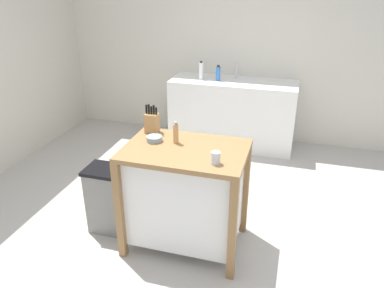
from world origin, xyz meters
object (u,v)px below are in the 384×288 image
object	(u,v)px
knife_block	(152,122)
bottle_spray_cleaner	(201,71)
pepper_grinder	(176,133)
trash_bin	(109,199)
kitchen_island	(185,192)
bowl_stoneware_deep	(154,139)
drinking_cup	(216,158)
bottle_dish_soap	(218,73)
sink_faucet	(236,70)

from	to	relation	value
knife_block	bottle_spray_cleaner	bearing A→B (deg)	92.29
bottle_spray_cleaner	knife_block	bearing A→B (deg)	-87.71
pepper_grinder	bottle_spray_cleaner	bearing A→B (deg)	99.41
knife_block	trash_bin	bearing A→B (deg)	-146.83
kitchen_island	bowl_stoneware_deep	bearing A→B (deg)	167.23
drinking_cup	pepper_grinder	bearing A→B (deg)	146.17
pepper_grinder	kitchen_island	bearing A→B (deg)	-37.80
bowl_stoneware_deep	knife_block	bearing A→B (deg)	116.99
kitchen_island	knife_block	xyz separation A→B (m)	(-0.37, 0.23, 0.50)
kitchen_island	drinking_cup	distance (m)	0.57
knife_block	bottle_dish_soap	size ratio (longest dim) A/B	1.25
sink_faucet	pepper_grinder	bearing A→B (deg)	-92.30
sink_faucet	kitchen_island	bearing A→B (deg)	-89.74
kitchen_island	trash_bin	xyz separation A→B (m)	(-0.73, -0.00, -0.20)
drinking_cup	bottle_dish_soap	world-z (taller)	bottle_dish_soap
drinking_cup	trash_bin	world-z (taller)	drinking_cup
drinking_cup	trash_bin	bearing A→B (deg)	169.86
bowl_stoneware_deep	kitchen_island	bearing A→B (deg)	-12.77
trash_bin	sink_faucet	bearing A→B (deg)	72.97
pepper_grinder	bottle_dish_soap	size ratio (longest dim) A/B	0.94
knife_block	trash_bin	size ratio (longest dim) A/B	0.40
trash_bin	bottle_dish_soap	world-z (taller)	bottle_dish_soap
kitchen_island	pepper_grinder	distance (m)	0.51
trash_bin	bottle_spray_cleaner	xyz separation A→B (m)	(0.28, 2.16, 0.69)
pepper_grinder	bottle_dish_soap	world-z (taller)	pepper_grinder
bowl_stoneware_deep	drinking_cup	size ratio (longest dim) A/B	1.39
knife_block	pepper_grinder	size ratio (longest dim) A/B	1.33
sink_faucet	bottle_spray_cleaner	size ratio (longest dim) A/B	0.90
kitchen_island	pepper_grinder	bearing A→B (deg)	142.20
kitchen_island	trash_bin	size ratio (longest dim) A/B	1.55
kitchen_island	bottle_dish_soap	bearing A→B (deg)	95.70
bottle_spray_cleaner	bottle_dish_soap	size ratio (longest dim) A/B	1.20
trash_bin	knife_block	bearing A→B (deg)	33.17
bowl_stoneware_deep	trash_bin	world-z (taller)	bowl_stoneware_deep
bowl_stoneware_deep	trash_bin	xyz separation A→B (m)	(-0.45, -0.06, -0.63)
pepper_grinder	bottle_spray_cleaner	distance (m)	2.11
sink_faucet	knife_block	bearing A→B (deg)	-99.64
bottle_spray_cleaner	bottle_dish_soap	world-z (taller)	bottle_spray_cleaner
kitchen_island	drinking_cup	world-z (taller)	drinking_cup
knife_block	bottle_dish_soap	bearing A→B (deg)	85.45
trash_bin	pepper_grinder	bearing A→B (deg)	7.23
kitchen_island	bottle_dish_soap	world-z (taller)	bottle_dish_soap
bowl_stoneware_deep	bottle_dish_soap	distance (m)	2.10
pepper_grinder	bowl_stoneware_deep	bearing A→B (deg)	-175.32
drinking_cup	knife_block	bearing A→B (deg)	147.62
drinking_cup	pepper_grinder	size ratio (longest dim) A/B	0.49
knife_block	bottle_dish_soap	xyz separation A→B (m)	(0.15, 1.93, -0.03)
drinking_cup	pepper_grinder	xyz separation A→B (m)	(-0.39, 0.26, 0.04)
bowl_stoneware_deep	bottle_dish_soap	xyz separation A→B (m)	(0.07, 2.10, 0.04)
drinking_cup	sink_faucet	xyz separation A→B (m)	(-0.30, 2.53, 0.04)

